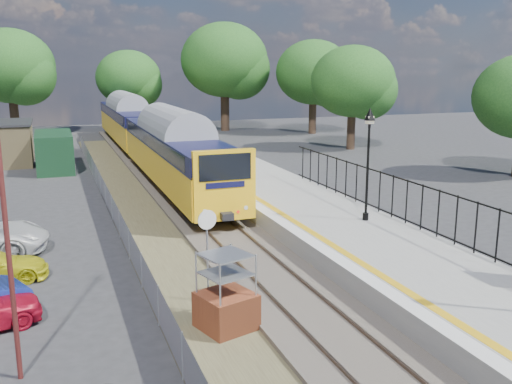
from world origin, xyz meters
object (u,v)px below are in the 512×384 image
victorian_lamp_north (369,138)px  brick_plinth (226,293)px  train (145,132)px  speed_sign (207,240)px  carpark_lamp (5,214)px

victorian_lamp_north → brick_plinth: bearing=-143.0°
train → victorian_lamp_north: bearing=-77.0°
train → speed_sign: bearing=-95.3°
train → brick_plinth: bearing=-95.0°
victorian_lamp_north → brick_plinth: (-7.80, -5.87, -3.24)m
brick_plinth → speed_sign: bearing=90.0°
victorian_lamp_north → train: victorian_lamp_north is taller
brick_plinth → carpark_lamp: bearing=-171.6°
brick_plinth → speed_sign: size_ratio=0.75×
train → carpark_lamp: 30.56m
train → speed_sign: 26.99m
brick_plinth → carpark_lamp: (-5.24, -0.78, 2.88)m
victorian_lamp_north → carpark_lamp: 14.64m
speed_sign → train: bearing=74.6°
train → speed_sign: size_ratio=13.80×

